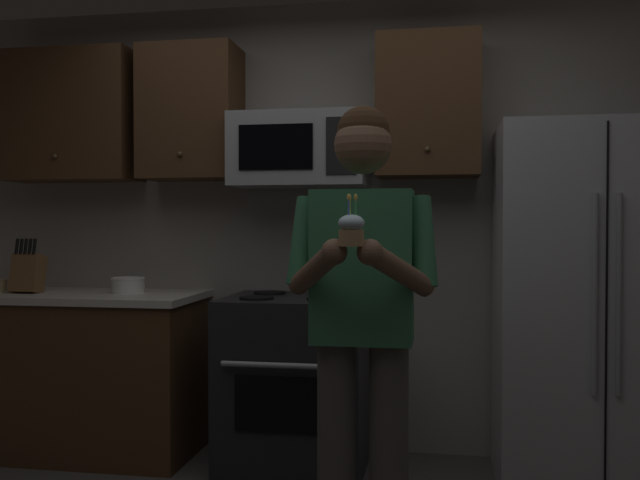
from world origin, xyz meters
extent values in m
cube|color=gray|center=(0.00, 1.75, 1.30)|extent=(4.40, 0.10, 2.60)
cube|color=black|center=(-0.15, 1.36, 0.46)|extent=(0.76, 0.66, 0.92)
cube|color=black|center=(-0.15, 1.02, 0.42)|extent=(0.48, 0.01, 0.28)
cylinder|color=#99999E|center=(-0.15, 1.00, 0.62)|extent=(0.60, 0.03, 0.03)
cylinder|color=black|center=(-0.33, 1.22, 0.93)|extent=(0.18, 0.18, 0.01)
cylinder|color=black|center=(0.03, 1.22, 0.93)|extent=(0.18, 0.18, 0.01)
cylinder|color=black|center=(-0.33, 1.50, 0.93)|extent=(0.18, 0.18, 0.01)
cylinder|color=black|center=(0.03, 1.50, 0.93)|extent=(0.18, 0.18, 0.01)
cube|color=#9EA0A5|center=(-0.15, 1.48, 1.72)|extent=(0.74, 0.40, 0.40)
cube|color=black|center=(-0.24, 1.28, 1.72)|extent=(0.40, 0.01, 0.24)
cube|color=black|center=(0.11, 1.28, 1.72)|extent=(0.16, 0.01, 0.30)
cube|color=#B7BABF|center=(1.35, 1.32, 0.90)|extent=(0.90, 0.72, 1.80)
cylinder|color=gray|center=(1.30, 0.94, 1.00)|extent=(0.02, 0.02, 0.90)
cylinder|color=gray|center=(1.40, 0.94, 1.00)|extent=(0.02, 0.02, 0.90)
cube|color=black|center=(1.35, 0.95, 0.90)|extent=(0.01, 0.01, 1.74)
cube|color=#4C301C|center=(-1.55, 1.53, 1.95)|extent=(0.80, 0.34, 0.76)
sphere|color=brown|center=(-1.55, 1.35, 1.70)|extent=(0.03, 0.03, 0.03)
cube|color=#4C301C|center=(-0.80, 1.53, 1.95)|extent=(0.55, 0.34, 0.76)
sphere|color=brown|center=(-0.80, 1.35, 1.70)|extent=(0.03, 0.03, 0.03)
cube|color=#4C301C|center=(0.55, 1.53, 1.95)|extent=(0.55, 0.34, 0.76)
sphere|color=brown|center=(0.55, 1.35, 1.70)|extent=(0.03, 0.03, 0.03)
cube|color=#4C301C|center=(-1.45, 1.38, 0.44)|extent=(1.40, 0.62, 0.88)
cube|color=beige|center=(-1.45, 1.38, 0.90)|extent=(1.44, 0.66, 0.04)
cube|color=brown|center=(-1.71, 1.33, 1.03)|extent=(0.16, 0.15, 0.24)
cylinder|color=black|center=(-1.77, 1.31, 1.19)|extent=(0.02, 0.04, 0.09)
cylinder|color=black|center=(-1.74, 1.31, 1.19)|extent=(0.02, 0.04, 0.09)
cylinder|color=black|center=(-1.71, 1.31, 1.19)|extent=(0.02, 0.04, 0.09)
cylinder|color=black|center=(-1.68, 1.31, 1.19)|extent=(0.02, 0.04, 0.09)
cylinder|color=black|center=(-1.66, 1.31, 1.19)|extent=(0.02, 0.04, 0.09)
cylinder|color=white|center=(-1.14, 1.41, 0.96)|extent=(0.19, 0.19, 0.08)
torus|color=white|center=(-1.14, 1.41, 1.00)|extent=(0.19, 0.19, 0.01)
cylinder|color=#4C4742|center=(0.23, 0.32, 0.43)|extent=(0.15, 0.15, 0.86)
cylinder|color=#4C4742|center=(0.43, 0.32, 0.43)|extent=(0.15, 0.15, 0.86)
cube|color=#33724C|center=(0.33, 0.32, 1.15)|extent=(0.38, 0.22, 0.58)
sphere|color=brown|center=(0.33, 0.32, 1.61)|extent=(0.22, 0.22, 0.22)
sphere|color=#382314|center=(0.33, 0.33, 1.66)|extent=(0.20, 0.20, 0.20)
cylinder|color=#33724C|center=(0.11, 0.29, 1.25)|extent=(0.15, 0.18, 0.35)
cylinder|color=brown|center=(0.18, 0.13, 1.15)|extent=(0.26, 0.33, 0.21)
sphere|color=brown|center=(0.27, 0.00, 1.22)|extent=(0.09, 0.09, 0.09)
cylinder|color=#33724C|center=(0.56, 0.29, 1.25)|extent=(0.15, 0.18, 0.35)
cylinder|color=brown|center=(0.48, 0.13, 1.15)|extent=(0.26, 0.33, 0.21)
sphere|color=brown|center=(0.39, 0.00, 1.22)|extent=(0.09, 0.09, 0.09)
cylinder|color=#A87F56|center=(0.33, -0.02, 1.26)|extent=(0.08, 0.08, 0.06)
ellipsoid|color=silver|center=(0.33, -0.02, 1.31)|extent=(0.09, 0.09, 0.06)
cylinder|color=#4CBF66|center=(0.35, -0.02, 1.36)|extent=(0.01, 0.01, 0.06)
ellipsoid|color=#FFD159|center=(0.35, -0.02, 1.40)|extent=(0.01, 0.01, 0.02)
cylinder|color=#F2D84C|center=(0.32, -0.01, 1.36)|extent=(0.01, 0.01, 0.06)
ellipsoid|color=#FFD159|center=(0.32, -0.01, 1.40)|extent=(0.01, 0.01, 0.02)
cylinder|color=#4C7FE5|center=(0.32, -0.03, 1.36)|extent=(0.01, 0.01, 0.06)
ellipsoid|color=#FFD159|center=(0.32, -0.03, 1.40)|extent=(0.01, 0.01, 0.02)
camera|label=1|loc=(0.63, -2.33, 1.31)|focal=39.32mm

